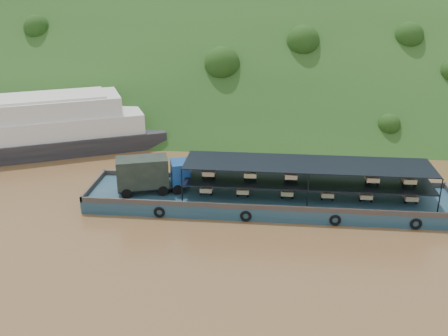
{
  "coord_description": "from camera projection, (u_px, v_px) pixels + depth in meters",
  "views": [
    {
      "loc": [
        2.53,
        -42.46,
        21.23
      ],
      "look_at": [
        -2.0,
        3.0,
        3.2
      ],
      "focal_mm": 40.0,
      "sensor_mm": 36.0,
      "label": 1
    }
  ],
  "objects": [
    {
      "name": "hillside",
      "position": [
        256.0,
        112.0,
        80.65
      ],
      "size": [
        140.0,
        39.6,
        39.6
      ],
      "primitive_type": "cube",
      "rotation": [
        0.79,
        0.0,
        0.0
      ],
      "color": "#183B15",
      "rests_on": "ground"
    },
    {
      "name": "cargo_barge",
      "position": [
        258.0,
        195.0,
        48.13
      ],
      "size": [
        35.0,
        7.18,
        4.73
      ],
      "color": "#15384A",
      "rests_on": "ground"
    },
    {
      "name": "passenger_ferry",
      "position": [
        21.0,
        129.0,
        61.73
      ],
      "size": [
        35.22,
        22.54,
        7.04
      ],
      "rotation": [
        0.0,
        0.0,
        0.43
      ],
      "color": "black",
      "rests_on": "ground"
    },
    {
      "name": "ground",
      "position": [
        242.0,
        212.0,
        47.33
      ],
      "size": [
        160.0,
        160.0,
        0.0
      ],
      "primitive_type": "plane",
      "color": "brown",
      "rests_on": "ground"
    }
  ]
}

